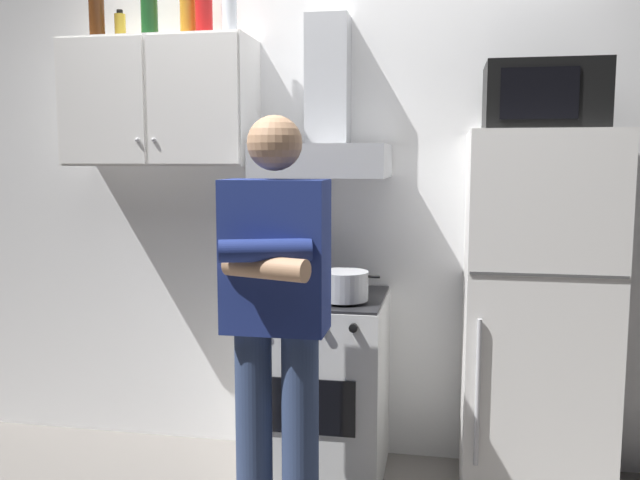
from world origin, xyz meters
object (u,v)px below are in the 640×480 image
microwave (543,97)px  cooking_pot (344,286)px  stove_oven (319,387)px  person_standing (276,318)px  upper_cabinet (161,103)px  bottle_wine_green (149,7)px  bottle_liquor_amber (188,6)px  bottle_vodka_clear (229,6)px  range_hood (324,134)px  refrigerator (535,318)px  bottle_spice_jar (120,27)px  bottle_soda_red (204,10)px  bottle_rum_dark (96,10)px

microwave → cooking_pot: microwave is taller
stove_oven → person_standing: size_ratio=0.53×
upper_cabinet → bottle_wine_green: 0.45m
person_standing → bottle_liquor_amber: (-0.61, 0.75, 1.30)m
stove_oven → bottle_vodka_clear: size_ratio=2.95×
range_hood → refrigerator: (0.95, -0.13, -0.80)m
cooking_pot → bottle_liquor_amber: size_ratio=1.00×
refrigerator → person_standing: person_standing is taller
bottle_vodka_clear → person_standing: bearing=-61.5°
cooking_pot → bottle_vodka_clear: (-0.58, 0.25, 1.25)m
upper_cabinet → microwave: bearing=-3.5°
bottle_spice_jar → bottle_wine_green: bearing=-13.5°
refrigerator → bottle_liquor_amber: bearing=174.7°
bottle_soda_red → bottle_wine_green: bearing=179.1°
bottle_soda_red → range_hood: bearing=1.9°
stove_oven → range_hood: (0.00, 0.13, 1.16)m
bottle_wine_green → bottle_soda_red: bearing=-0.9°
refrigerator → bottle_rum_dark: (-2.06, 0.11, 1.39)m
microwave → bottle_liquor_amber: (-1.61, 0.13, 0.46)m
refrigerator → bottle_soda_red: size_ratio=6.40×
stove_oven → bottle_vodka_clear: bottle_vodka_clear is taller
bottle_liquor_amber → upper_cabinet: bearing=-170.5°
refrigerator → cooking_pot: 0.84m
bottle_rum_dark → bottle_soda_red: bearing=-0.4°
range_hood → bottle_liquor_amber: bearing=178.0°
range_hood → bottle_rum_dark: 1.26m
bottle_soda_red → cooking_pot: bearing=-18.1°
range_hood → bottle_wine_green: size_ratio=2.46×
upper_cabinet → range_hood: bearing=0.1°
upper_cabinet → refrigerator: 2.00m
refrigerator → bottle_rum_dark: bearing=176.9°
person_standing → bottle_soda_red: 1.54m
cooking_pot → bottle_spice_jar: (-1.14, 0.27, 1.18)m
microwave → bottle_soda_red: bottle_soda_red is taller
stove_oven → person_standing: bearing=-94.7°
range_hood → refrigerator: size_ratio=0.47×
person_standing → bottle_spice_jar: 1.73m
bottle_wine_green → bottle_spice_jar: bottle_wine_green is taller
refrigerator → stove_oven: bearing=-180.0°
range_hood → bottle_spice_jar: bearing=178.5°
bottle_rum_dark → bottle_liquor_amber: 0.45m
refrigerator → cooking_pot: size_ratio=5.07×
refrigerator → person_standing: (-1.00, -0.61, 0.10)m
refrigerator → bottle_vodka_clear: bottle_vodka_clear is taller
bottle_liquor_amber → refrigerator: bearing=-5.3°
upper_cabinet → person_standing: upper_cabinet is taller
range_hood → bottle_spice_jar: (-1.01, 0.03, 0.52)m
bottle_soda_red → stove_oven: bearing=-10.8°
stove_oven → cooking_pot: 0.53m
bottle_wine_green → bottle_spice_jar: size_ratio=2.05×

